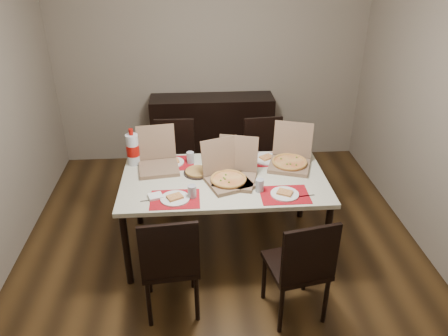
# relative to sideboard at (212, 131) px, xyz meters

# --- Properties ---
(ground) EXTENTS (3.80, 4.00, 0.02)m
(ground) POSITION_rel_sideboard_xyz_m (0.00, -1.78, -0.46)
(ground) COLOR #422B14
(ground) RESTS_ON ground
(room_walls) EXTENTS (3.84, 4.02, 2.62)m
(room_walls) POSITION_rel_sideboard_xyz_m (0.00, -1.35, 1.28)
(room_walls) COLOR gray
(room_walls) RESTS_ON ground
(sideboard) EXTENTS (1.50, 0.40, 0.90)m
(sideboard) POSITION_rel_sideboard_xyz_m (0.00, 0.00, 0.00)
(sideboard) COLOR black
(sideboard) RESTS_ON ground
(dining_table) EXTENTS (1.80, 1.00, 0.75)m
(dining_table) POSITION_rel_sideboard_xyz_m (0.02, -1.72, 0.23)
(dining_table) COLOR beige
(dining_table) RESTS_ON ground
(chair_near_left) EXTENTS (0.45, 0.45, 0.93)m
(chair_near_left) POSITION_rel_sideboard_xyz_m (-0.43, -2.52, 0.06)
(chair_near_left) COLOR black
(chair_near_left) RESTS_ON ground
(chair_near_right) EXTENTS (0.49, 0.49, 0.93)m
(chair_near_right) POSITION_rel_sideboard_xyz_m (0.52, -2.63, 0.06)
(chair_near_right) COLOR black
(chair_near_right) RESTS_ON ground
(chair_far_left) EXTENTS (0.43, 0.43, 0.93)m
(chair_far_left) POSITION_rel_sideboard_xyz_m (-0.44, -0.87, 0.06)
(chair_far_left) COLOR black
(chair_far_left) RESTS_ON ground
(chair_far_right) EXTENTS (0.46, 0.46, 0.93)m
(chair_far_right) POSITION_rel_sideboard_xyz_m (0.52, -0.89, 0.06)
(chair_far_right) COLOR black
(chair_far_right) RESTS_ON ground
(setting_near_left) EXTENTS (0.48, 0.30, 0.11)m
(setting_near_left) POSITION_rel_sideboard_xyz_m (-0.38, -2.03, 0.32)
(setting_near_left) COLOR #A80B16
(setting_near_left) RESTS_ON dining_table
(setting_near_right) EXTENTS (0.48, 0.30, 0.11)m
(setting_near_right) POSITION_rel_sideboard_xyz_m (0.45, -2.02, 0.32)
(setting_near_right) COLOR #A80B16
(setting_near_right) RESTS_ON dining_table
(setting_far_left) EXTENTS (0.48, 0.30, 0.11)m
(setting_far_left) POSITION_rel_sideboard_xyz_m (-0.41, -1.40, 0.32)
(setting_far_left) COLOR #A80B16
(setting_far_left) RESTS_ON dining_table
(setting_far_right) EXTENTS (0.47, 0.30, 0.11)m
(setting_far_right) POSITION_rel_sideboard_xyz_m (0.41, -1.41, 0.32)
(setting_far_right) COLOR #A80B16
(setting_far_right) RESTS_ON dining_table
(napkin_loose) EXTENTS (0.16, 0.15, 0.02)m
(napkin_loose) POSITION_rel_sideboard_xyz_m (0.02, -1.70, 0.31)
(napkin_loose) COLOR white
(napkin_loose) RESTS_ON dining_table
(pizza_box_center) EXTENTS (0.46, 0.48, 0.35)m
(pizza_box_center) POSITION_rel_sideboard_xyz_m (0.04, -1.80, 0.36)
(pizza_box_center) COLOR brown
(pizza_box_center) RESTS_ON dining_table
(pizza_box_right) EXTENTS (0.47, 0.49, 0.36)m
(pizza_box_right) POSITION_rel_sideboard_xyz_m (0.65, -1.52, 0.36)
(pizza_box_right) COLOR brown
(pizza_box_right) RESTS_ON dining_table
(pizza_box_left) EXTENTS (0.40, 0.43, 0.35)m
(pizza_box_left) POSITION_rel_sideboard_xyz_m (-0.56, -1.48, 0.36)
(pizza_box_left) COLOR brown
(pizza_box_left) RESTS_ON dining_table
(pizza_box_extra) EXTENTS (0.44, 0.46, 0.35)m
(pizza_box_extra) POSITION_rel_sideboard_xyz_m (0.12, -1.75, 0.36)
(pizza_box_extra) COLOR brown
(pizza_box_extra) RESTS_ON dining_table
(faina_plate) EXTENTS (0.25, 0.25, 0.03)m
(faina_plate) POSITION_rel_sideboard_xyz_m (-0.21, -1.62, 0.31)
(faina_plate) COLOR black
(faina_plate) RESTS_ON dining_table
(dip_bowl) EXTENTS (0.14, 0.14, 0.03)m
(dip_bowl) POSITION_rel_sideboard_xyz_m (0.10, -1.54, 0.31)
(dip_bowl) COLOR white
(dip_bowl) RESTS_ON dining_table
(soda_bottle) EXTENTS (0.12, 0.12, 0.35)m
(soda_bottle) POSITION_rel_sideboard_xyz_m (-0.79, -1.39, 0.45)
(soda_bottle) COLOR silver
(soda_bottle) RESTS_ON dining_table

